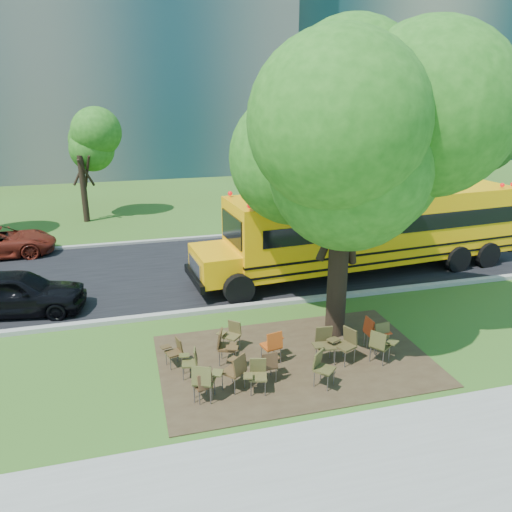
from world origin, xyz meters
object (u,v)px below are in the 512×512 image
object	(u,v)px
chair_5	(322,366)
chair_11	(273,343)
chair_15	(324,342)
chair_9	(232,333)
chair_0	(204,383)
chair_3	(257,373)
chair_2	(236,368)
school_bus	(372,226)
chair_4	(269,363)
main_tree	(344,155)
chair_13	(380,333)
chair_8	(191,360)
chair_10	(225,344)
chair_14	(175,349)
chair_12	(373,331)
chair_1	(205,378)
chair_7	(381,344)
black_car	(16,293)
chair_6	(346,342)

from	to	relation	value
chair_5	chair_11	size ratio (longest dim) A/B	0.96
chair_11	chair_15	xyz separation A→B (m)	(1.29, -0.30, 0.02)
chair_9	chair_15	world-z (taller)	chair_15
chair_0	chair_3	bearing A→B (deg)	-11.86
chair_9	chair_2	bearing A→B (deg)	123.20
school_bus	chair_4	xyz separation A→B (m)	(-6.00, -6.48, -1.27)
main_tree	chair_11	bearing A→B (deg)	-153.43
chair_4	chair_15	world-z (taller)	chair_15
chair_13	chair_11	bearing A→B (deg)	170.02
chair_13	chair_8	bearing A→B (deg)	172.98
chair_10	chair_14	xyz separation A→B (m)	(-1.26, 0.26, -0.11)
chair_12	chair_1	bearing A→B (deg)	-78.99
chair_10	chair_13	xyz separation A→B (m)	(4.13, -0.45, -0.01)
chair_7	black_car	bearing A→B (deg)	-157.14
chair_1	chair_3	world-z (taller)	chair_1
chair_0	chair_2	world-z (taller)	chair_2
chair_10	chair_1	bearing A→B (deg)	-7.79
chair_0	chair_2	distance (m)	0.84
chair_11	black_car	distance (m)	8.51
chair_3	chair_4	xyz separation A→B (m)	(0.39, 0.32, 0.01)
chair_11	chair_4	bearing A→B (deg)	-125.42
chair_9	chair_14	bearing A→B (deg)	58.81
chair_10	chair_0	bearing A→B (deg)	-8.06
chair_6	chair_11	xyz separation A→B (m)	(-1.82, 0.43, -0.01)
chair_11	chair_1	bearing A→B (deg)	-160.95
chair_7	chair_8	size ratio (longest dim) A/B	1.19
chair_3	black_car	xyz separation A→B (m)	(-6.16, 6.12, 0.19)
chair_11	chair_15	distance (m)	1.32
chair_3	chair_15	size ratio (longest dim) A/B	0.87
chair_4	chair_10	size ratio (longest dim) A/B	0.90
school_bus	chair_2	bearing A→B (deg)	-141.08
black_car	chair_11	bearing A→B (deg)	-117.22
chair_1	chair_7	world-z (taller)	chair_1
school_bus	chair_11	distance (m)	8.09
chair_6	chair_10	xyz separation A→B (m)	(-3.03, 0.69, -0.00)
chair_6	chair_1	bearing A→B (deg)	77.27
main_tree	chair_9	distance (m)	5.58
chair_13	chair_3	bearing A→B (deg)	-171.74
chair_7	chair_1	bearing A→B (deg)	-120.54
chair_0	chair_8	distance (m)	1.08
chair_1	chair_6	size ratio (longest dim) A/B	1.02
chair_3	chair_13	bearing A→B (deg)	-151.12
chair_4	chair_6	world-z (taller)	chair_6
chair_3	chair_13	world-z (taller)	chair_13
chair_0	chair_12	xyz separation A→B (m)	(4.79, 1.13, 0.11)
chair_9	chair_10	size ratio (longest dim) A/B	0.86
chair_0	chair_9	distance (m)	2.44
school_bus	chair_0	size ratio (longest dim) A/B	16.83
main_tree	chair_14	size ratio (longest dim) A/B	11.18
chair_0	chair_10	bearing A→B (deg)	47.43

